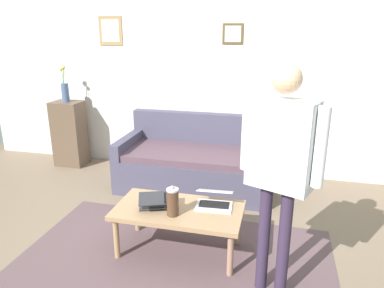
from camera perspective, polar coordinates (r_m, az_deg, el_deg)
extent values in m
plane|color=#756350|center=(3.32, -4.08, -17.44)|extent=(7.68, 7.68, 0.00)
cube|color=#564246|center=(3.32, -2.56, -17.39)|extent=(2.70, 1.52, 0.01)
cube|color=silver|center=(4.88, 3.69, 11.11)|extent=(7.04, 0.10, 2.70)
cube|color=brown|center=(4.76, 6.52, 16.99)|extent=(0.27, 0.02, 0.26)
cube|color=white|center=(4.76, 6.51, 16.99)|extent=(0.20, 0.00, 0.20)
cube|color=#9D7C50|center=(5.26, -12.81, 17.14)|extent=(0.34, 0.02, 0.39)
cube|color=beige|center=(5.26, -12.85, 17.13)|extent=(0.26, 0.00, 0.30)
cube|color=#454156|center=(4.50, 0.44, -4.48)|extent=(1.85, 0.90, 0.42)
cube|color=#533D49|center=(4.39, 0.38, -1.56)|extent=(1.61, 0.82, 0.08)
cube|color=#454156|center=(4.71, 1.54, 2.19)|extent=(1.85, 0.14, 0.46)
cube|color=#454156|center=(4.28, 11.76, -1.61)|extent=(0.12, 0.90, 0.20)
cube|color=#454156|center=(4.66, -9.94, 0.10)|extent=(0.12, 0.90, 0.20)
cube|color=#9B7956|center=(3.19, -2.14, -10.48)|extent=(1.11, 0.59, 0.04)
cylinder|color=#A07660|center=(3.02, 6.10, -17.10)|extent=(0.05, 0.05, 0.39)
cylinder|color=#A47F57|center=(3.27, -11.91, -14.43)|extent=(0.05, 0.05, 0.39)
cylinder|color=#A17E5E|center=(3.41, 7.24, -12.72)|extent=(0.05, 0.05, 0.39)
cylinder|color=#9D7C5E|center=(3.63, -8.72, -10.75)|extent=(0.05, 0.05, 0.39)
cube|color=#28282D|center=(3.24, -5.74, -9.52)|extent=(0.35, 0.30, 0.01)
cube|color=black|center=(3.23, -5.74, -9.54)|extent=(0.27, 0.20, 0.00)
cube|color=#28282D|center=(3.12, -5.77, -8.56)|extent=(0.34, 0.29, 0.04)
cube|color=black|center=(3.12, -5.77, -8.54)|extent=(0.31, 0.26, 0.03)
cube|color=silver|center=(3.20, 3.50, -9.83)|extent=(0.33, 0.25, 0.01)
cube|color=black|center=(3.22, 3.54, -9.56)|extent=(0.27, 0.16, 0.00)
cube|color=silver|center=(3.22, 3.70, -7.50)|extent=(0.33, 0.23, 0.08)
cube|color=white|center=(3.22, 3.69, -7.52)|extent=(0.30, 0.20, 0.07)
cylinder|color=#4C3323|center=(3.03, -3.07, -9.30)|extent=(0.10, 0.10, 0.22)
cylinder|color=#B7B7BC|center=(2.98, -3.11, -7.26)|extent=(0.10, 0.10, 0.02)
sphere|color=#B2B2B7|center=(2.97, -3.12, -6.85)|extent=(0.03, 0.03, 0.03)
cube|color=black|center=(3.04, -4.27, -8.96)|extent=(0.01, 0.01, 0.16)
cube|color=brown|center=(5.50, -18.86, 1.58)|extent=(0.42, 0.32, 0.94)
cylinder|color=#465A7F|center=(5.38, -19.49, 7.70)|extent=(0.10, 0.10, 0.26)
cylinder|color=#3D7038|center=(5.33, -19.89, 10.06)|extent=(0.03, 0.01, 0.20)
sphere|color=yellow|center=(5.31, -20.08, 11.09)|extent=(0.05, 0.05, 0.05)
cylinder|color=#3D7038|center=(5.37, -19.77, 10.16)|extent=(0.03, 0.03, 0.20)
sphere|color=silver|center=(5.37, -19.91, 11.26)|extent=(0.06, 0.06, 0.06)
cylinder|color=#3D7038|center=(5.36, -19.67, 10.23)|extent=(0.03, 0.01, 0.22)
sphere|color=gold|center=(5.36, -19.74, 11.40)|extent=(0.04, 0.04, 0.04)
cylinder|color=#32263E|center=(2.76, 14.36, -15.30)|extent=(0.09, 0.09, 0.87)
cylinder|color=#32263E|center=(2.81, 11.33, -14.42)|extent=(0.09, 0.09, 0.87)
cube|color=white|center=(2.47, 14.00, -0.13)|extent=(0.48, 0.34, 0.62)
cylinder|color=white|center=(2.38, 19.75, -0.55)|extent=(0.10, 0.10, 0.52)
cylinder|color=white|center=(2.56, 8.76, 1.58)|extent=(0.10, 0.10, 0.52)
sphere|color=beige|center=(2.37, 14.79, 9.98)|extent=(0.20, 0.20, 0.20)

